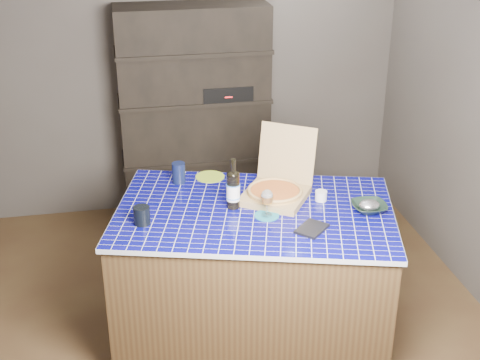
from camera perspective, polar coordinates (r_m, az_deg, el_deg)
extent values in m
plane|color=brown|center=(4.60, -1.11, -11.56)|extent=(3.50, 3.50, 0.00)
plane|color=#4B4741|center=(5.63, -4.29, 9.59)|extent=(3.50, 0.00, 3.50)
plane|color=#4B4741|center=(2.48, 5.69, -11.98)|extent=(3.50, 0.00, 3.50)
cube|color=black|center=(5.52, -3.90, 5.50)|extent=(1.20, 0.40, 1.80)
cube|color=black|center=(5.44, -1.27, 7.73)|extent=(0.40, 0.32, 0.12)
cube|color=#43301A|center=(4.21, 1.20, -8.19)|extent=(1.81, 1.39, 0.87)
cube|color=#050653|center=(3.98, 1.26, -2.75)|extent=(1.86, 1.44, 0.03)
cube|color=#9D7F51|center=(4.10, 2.98, -1.38)|extent=(0.50, 0.50, 0.04)
cube|color=#9D7F51|center=(4.20, 4.03, 2.29)|extent=(0.35, 0.27, 0.36)
cylinder|color=#A57E45|center=(4.08, 2.99, -1.05)|extent=(0.34, 0.34, 0.01)
cylinder|color=maroon|center=(4.08, 2.99, -0.92)|extent=(0.29, 0.29, 0.01)
torus|color=#A57E45|center=(4.08, 3.00, -0.87)|extent=(0.34, 0.34, 0.02)
cylinder|color=black|center=(3.95, -0.59, -0.93)|extent=(0.08, 0.08, 0.22)
ellipsoid|color=black|center=(3.91, -0.59, 0.50)|extent=(0.08, 0.08, 0.04)
cylinder|color=black|center=(3.89, -0.60, 1.20)|extent=(0.03, 0.03, 0.09)
cylinder|color=white|center=(3.96, -0.59, -1.07)|extent=(0.08, 0.08, 0.10)
cylinder|color=#4283E2|center=(3.97, -0.58, -1.47)|extent=(0.08, 0.08, 0.01)
cylinder|color=#4283E2|center=(3.94, -0.59, -0.39)|extent=(0.08, 0.08, 0.01)
cylinder|color=#17687A|center=(3.90, 2.29, -3.05)|extent=(0.15, 0.15, 0.01)
cylinder|color=white|center=(3.90, 2.29, -2.98)|extent=(0.06, 0.06, 0.00)
cylinder|color=white|center=(3.88, 2.30, -2.50)|extent=(0.01, 0.01, 0.07)
ellipsoid|color=white|center=(3.85, 2.32, -1.50)|extent=(0.07, 0.07, 0.10)
cylinder|color=#BB741D|center=(3.85, 2.32, -1.62)|extent=(0.06, 0.06, 0.05)
cylinder|color=white|center=(3.84, 2.33, -1.26)|extent=(0.06, 0.06, 0.02)
cylinder|color=black|center=(3.84, -8.38, -3.00)|extent=(0.10, 0.10, 0.11)
cube|color=black|center=(3.78, 6.15, -4.15)|extent=(0.23, 0.23, 0.01)
imported|color=black|center=(4.02, 10.96, -2.30)|extent=(0.21, 0.21, 0.05)
ellipsoid|color=silver|center=(4.01, 10.97, -2.11)|extent=(0.13, 0.10, 0.06)
cylinder|color=silver|center=(4.10, 6.93, -1.34)|extent=(0.07, 0.07, 0.06)
cylinder|color=black|center=(4.31, -5.26, 0.62)|extent=(0.08, 0.08, 0.13)
cylinder|color=#91B426|center=(4.39, -2.58, 0.28)|extent=(0.19, 0.19, 0.01)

